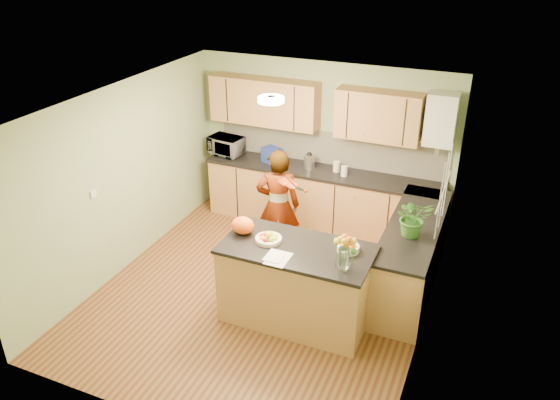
% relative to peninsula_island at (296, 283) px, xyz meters
% --- Properties ---
extents(floor, '(4.50, 4.50, 0.00)m').
position_rel_peninsula_island_xyz_m(floor, '(-0.58, 0.31, -0.49)').
color(floor, '#582B19').
rests_on(floor, ground).
extents(ceiling, '(4.00, 4.50, 0.02)m').
position_rel_peninsula_island_xyz_m(ceiling, '(-0.58, 0.31, 2.01)').
color(ceiling, silver).
rests_on(ceiling, wall_back).
extents(wall_back, '(4.00, 0.02, 2.50)m').
position_rel_peninsula_island_xyz_m(wall_back, '(-0.58, 2.56, 0.76)').
color(wall_back, '#8EA374').
rests_on(wall_back, floor).
extents(wall_front, '(4.00, 0.02, 2.50)m').
position_rel_peninsula_island_xyz_m(wall_front, '(-0.58, -1.94, 0.76)').
color(wall_front, '#8EA374').
rests_on(wall_front, floor).
extents(wall_left, '(0.02, 4.50, 2.50)m').
position_rel_peninsula_island_xyz_m(wall_left, '(-2.58, 0.31, 0.76)').
color(wall_left, '#8EA374').
rests_on(wall_left, floor).
extents(wall_right, '(0.02, 4.50, 2.50)m').
position_rel_peninsula_island_xyz_m(wall_right, '(1.42, 0.31, 0.76)').
color(wall_right, '#8EA374').
rests_on(wall_right, floor).
extents(back_counter, '(3.64, 0.62, 0.94)m').
position_rel_peninsula_island_xyz_m(back_counter, '(-0.48, 2.26, -0.02)').
color(back_counter, '#A67842').
rests_on(back_counter, floor).
extents(right_counter, '(0.62, 2.24, 0.94)m').
position_rel_peninsula_island_xyz_m(right_counter, '(1.12, 1.16, -0.02)').
color(right_counter, '#A67842').
rests_on(right_counter, floor).
extents(splashback, '(3.60, 0.02, 0.52)m').
position_rel_peninsula_island_xyz_m(splashback, '(-0.48, 2.55, 0.71)').
color(splashback, beige).
rests_on(splashback, back_counter).
extents(upper_cabinets, '(3.20, 0.34, 0.70)m').
position_rel_peninsula_island_xyz_m(upper_cabinets, '(-0.75, 2.39, 1.36)').
color(upper_cabinets, '#A67842').
rests_on(upper_cabinets, wall_back).
extents(boiler, '(0.40, 0.30, 0.86)m').
position_rel_peninsula_island_xyz_m(boiler, '(1.12, 2.40, 1.40)').
color(boiler, white).
rests_on(boiler, wall_back).
extents(window_right, '(0.01, 1.30, 1.05)m').
position_rel_peninsula_island_xyz_m(window_right, '(1.41, 0.91, 1.06)').
color(window_right, white).
rests_on(window_right, wall_right).
extents(light_switch, '(0.02, 0.09, 0.09)m').
position_rel_peninsula_island_xyz_m(light_switch, '(-2.56, -0.29, 0.81)').
color(light_switch, white).
rests_on(light_switch, wall_left).
extents(ceiling_lamp, '(0.30, 0.30, 0.07)m').
position_rel_peninsula_island_xyz_m(ceiling_lamp, '(-0.58, 0.61, 1.97)').
color(ceiling_lamp, '#FFEABF').
rests_on(ceiling_lamp, ceiling).
extents(peninsula_island, '(1.72, 0.88, 0.99)m').
position_rel_peninsula_island_xyz_m(peninsula_island, '(0.00, 0.00, 0.00)').
color(peninsula_island, '#A67842').
rests_on(peninsula_island, floor).
extents(fruit_dish, '(0.30, 0.30, 0.11)m').
position_rel_peninsula_island_xyz_m(fruit_dish, '(-0.35, 0.00, 0.54)').
color(fruit_dish, beige).
rests_on(fruit_dish, peninsula_island).
extents(orange_bowl, '(0.25, 0.25, 0.15)m').
position_rel_peninsula_island_xyz_m(orange_bowl, '(0.55, 0.15, 0.55)').
color(orange_bowl, beige).
rests_on(orange_bowl, peninsula_island).
extents(flower_vase, '(0.28, 0.28, 0.51)m').
position_rel_peninsula_island_xyz_m(flower_vase, '(0.60, -0.18, 0.83)').
color(flower_vase, silver).
rests_on(flower_vase, peninsula_island).
extents(orange_bag, '(0.28, 0.24, 0.21)m').
position_rel_peninsula_island_xyz_m(orange_bag, '(-0.70, 0.05, 0.60)').
color(orange_bag, '#FF5815').
rests_on(orange_bag, peninsula_island).
extents(papers, '(0.23, 0.32, 0.01)m').
position_rel_peninsula_island_xyz_m(papers, '(-0.10, -0.30, 0.50)').
color(papers, white).
rests_on(papers, peninsula_island).
extents(violinist, '(0.69, 0.57, 1.63)m').
position_rel_peninsula_island_xyz_m(violinist, '(-0.73, 1.16, 0.32)').
color(violinist, tan).
rests_on(violinist, floor).
extents(violin, '(0.65, 0.57, 0.16)m').
position_rel_peninsula_island_xyz_m(violin, '(-0.53, 0.94, 0.81)').
color(violin, '#571005').
rests_on(violin, violinist).
extents(microwave, '(0.57, 0.43, 0.29)m').
position_rel_peninsula_island_xyz_m(microwave, '(-2.11, 2.28, 0.59)').
color(microwave, white).
rests_on(microwave, back_counter).
extents(blue_box, '(0.35, 0.31, 0.23)m').
position_rel_peninsula_island_xyz_m(blue_box, '(-1.30, 2.26, 0.56)').
color(blue_box, navy).
rests_on(blue_box, back_counter).
extents(kettle, '(0.16, 0.16, 0.30)m').
position_rel_peninsula_island_xyz_m(kettle, '(-0.69, 2.27, 0.57)').
color(kettle, silver).
rests_on(kettle, back_counter).
extents(jar_cream, '(0.12, 0.12, 0.16)m').
position_rel_peninsula_island_xyz_m(jar_cream, '(-0.27, 2.31, 0.52)').
color(jar_cream, beige).
rests_on(jar_cream, back_counter).
extents(jar_white, '(0.13, 0.13, 0.15)m').
position_rel_peninsula_island_xyz_m(jar_white, '(-0.12, 2.20, 0.52)').
color(jar_white, white).
rests_on(jar_white, back_counter).
extents(potted_plant, '(0.54, 0.52, 0.48)m').
position_rel_peninsula_island_xyz_m(potted_plant, '(1.12, 0.86, 0.68)').
color(potted_plant, '#357025').
rests_on(potted_plant, right_counter).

